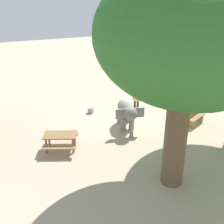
{
  "coord_description": "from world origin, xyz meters",
  "views": [
    {
      "loc": [
        -12.38,
        6.93,
        6.74
      ],
      "look_at": [
        -0.35,
        1.36,
        0.8
      ],
      "focal_mm": 43.43,
      "sensor_mm": 36.0,
      "label": 1
    }
  ],
  "objects": [
    {
      "name": "wooden_bench",
      "position": [
        -2.12,
        -2.83,
        0.47
      ],
      "size": [
        0.91,
        1.45,
        0.88
      ],
      "rotation": [
        0.0,
        0.0,
        1.96
      ],
      "color": "#9E7A51",
      "rests_on": "ground_plane"
    },
    {
      "name": "ground_plane",
      "position": [
        0.0,
        0.0,
        0.0
      ],
      "size": [
        60.0,
        60.0,
        0.0
      ],
      "primitive_type": "plane",
      "color": "#BAA88C"
    },
    {
      "name": "elephant",
      "position": [
        -0.91,
        0.77,
        0.97
      ],
      "size": [
        2.2,
        1.51,
        1.51
      ],
      "rotation": [
        0.0,
        0.0,
        2.91
      ],
      "color": "gray",
      "rests_on": "ground_plane"
    },
    {
      "name": "picnic_table_near",
      "position": [
        4.08,
        -3.76,
        0.59
      ],
      "size": [
        2.03,
        2.04,
        0.78
      ],
      "rotation": [
        0.0,
        0.0,
        4.18
      ],
      "color": "#9E7A51",
      "rests_on": "ground_plane"
    },
    {
      "name": "feed_bucket",
      "position": [
        1.72,
        1.82,
        0.16
      ],
      "size": [
        0.36,
        0.36,
        0.32
      ],
      "primitive_type": "cylinder",
      "color": "gray",
      "rests_on": "ground_plane"
    },
    {
      "name": "shade_tree_secondary",
      "position": [
        -5.64,
        1.29,
        5.45
      ],
      "size": [
        6.27,
        5.75,
        7.72
      ],
      "color": "brown",
      "rests_on": "ground_plane"
    },
    {
      "name": "picnic_table_far",
      "position": [
        -1.58,
        4.53,
        0.59
      ],
      "size": [
        1.96,
        1.97,
        0.78
      ],
      "rotation": [
        0.0,
        0.0,
        4.3
      ],
      "color": "olive",
      "rests_on": "ground_plane"
    },
    {
      "name": "person_handler",
      "position": [
        0.49,
        -0.62,
        0.95
      ],
      "size": [
        0.41,
        0.37,
        1.62
      ],
      "rotation": [
        0.0,
        0.0,
        2.29
      ],
      "color": "#3F3833",
      "rests_on": "ground_plane"
    }
  ]
}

